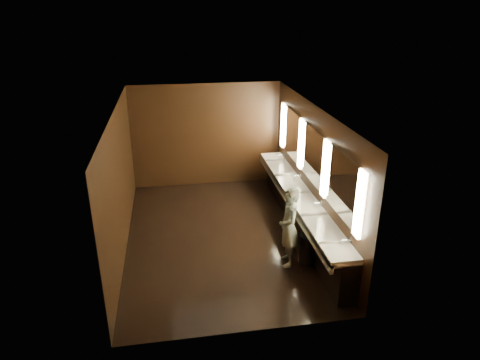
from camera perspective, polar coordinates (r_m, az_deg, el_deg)
The scene contains 10 objects.
floor at distance 9.46m, azimuth -2.59°, elevation -7.43°, with size 6.00×6.00×0.00m, color black.
ceiling at distance 8.41m, azimuth -2.93°, elevation 9.32°, with size 4.00×6.00×0.02m, color #2D2D2B.
wall_back at distance 11.66m, azimuth -4.52°, elevation 5.95°, with size 4.00×0.02×2.80m, color black.
wall_front at distance 6.19m, azimuth 0.61°, elevation -9.94°, with size 4.00×0.02×2.80m, color black.
wall_left at distance 8.86m, azimuth -15.70°, elevation -0.36°, with size 0.02×6.00×2.80m, color black.
wall_right at distance 9.27m, azimuth 9.62°, elevation 1.21°, with size 0.02×6.00×2.80m, color black.
sink_counter at distance 9.57m, azimuth 8.10°, elevation -3.91°, with size 0.55×5.40×1.01m.
mirror_band at distance 9.14m, azimuth 9.65°, elevation 3.24°, with size 0.06×5.03×1.15m.
person at distance 8.19m, azimuth 6.55°, elevation -6.26°, with size 0.58×0.38×1.60m, color #7FAEBD.
trash_bin at distance 8.52m, azimuth 9.17°, elevation -9.05°, with size 0.38×0.38×0.60m, color black.
Camera 1 is at (-0.92, -8.14, 4.73)m, focal length 32.00 mm.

